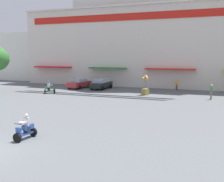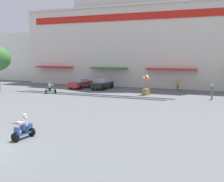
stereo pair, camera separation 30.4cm
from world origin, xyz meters
name	(u,v)px [view 1 (the left image)]	position (x,y,z in m)	size (l,w,h in m)	color
ground_plane	(87,107)	(0.00, 13.00, 0.00)	(128.00, 128.00, 0.00)	#5C5F62
colonial_building	(147,25)	(0.00, 35.16, 9.66)	(39.40, 14.24, 22.75)	beige
flank_building_left	(25,57)	(-26.31, 37.37, 4.50)	(10.74, 10.01, 9.00)	silver
parked_car_0	(79,83)	(-7.75, 26.06, 0.73)	(2.48, 4.33, 1.43)	#AF2F30
parked_car_1	(101,84)	(-4.37, 26.37, 0.74)	(2.38, 4.37, 1.46)	black
scooter_rider_3	(49,88)	(-8.64, 19.74, 0.64)	(1.39, 1.23, 1.56)	black
scooter_rider_4	(26,129)	(1.08, 2.93, 0.61)	(0.64, 1.48, 1.49)	black
pedestrian_0	(177,84)	(5.90, 28.79, 0.90)	(0.53, 0.53, 1.59)	#4D493C
pedestrian_1	(211,91)	(10.62, 22.13, 0.97)	(0.33, 0.33, 1.68)	#797756
balloon_vendor_cart	(145,87)	(3.00, 22.93, 0.97)	(0.82, 1.03, 2.45)	olive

